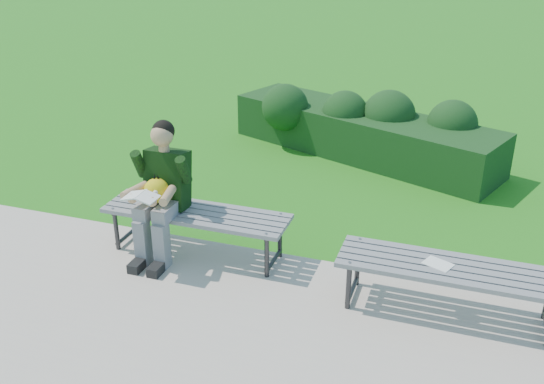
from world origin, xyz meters
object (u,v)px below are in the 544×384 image
(bench_right, at_px, (450,272))
(paper_sheet, at_px, (438,264))
(hedge, at_px, (364,127))
(seated_boy, at_px, (161,188))
(bench_left, at_px, (196,216))

(bench_right, bearing_deg, paper_sheet, -180.00)
(hedge, relative_size, paper_sheet, 14.66)
(hedge, relative_size, seated_boy, 2.96)
(hedge, xyz_separation_m, bench_left, (-0.99, -3.23, 0.02))
(hedge, bearing_deg, seated_boy, -111.31)
(seated_boy, bearing_deg, bench_left, 17.42)
(bench_left, bearing_deg, hedge, 72.86)
(hedge, height_order, paper_sheet, hedge)
(bench_right, relative_size, seated_boy, 1.37)
(bench_left, bearing_deg, seated_boy, -162.58)
(hedge, height_order, bench_right, hedge)
(hedge, relative_size, bench_right, 2.16)
(bench_right, height_order, paper_sheet, bench_right)
(bench_left, distance_m, seated_boy, 0.43)
(bench_left, distance_m, paper_sheet, 2.28)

